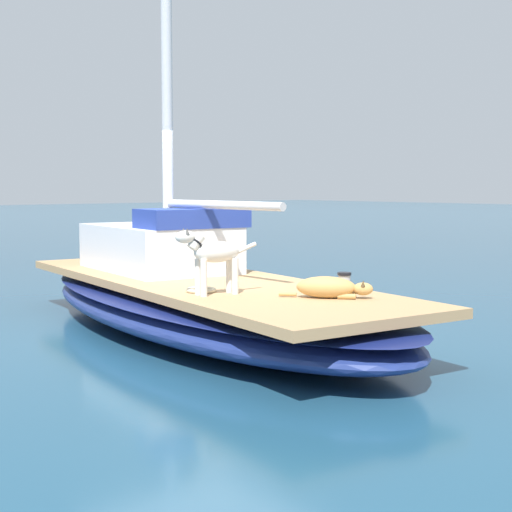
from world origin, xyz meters
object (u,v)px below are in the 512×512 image
object	(u,v)px
dog_white	(213,254)
sailboat_main	(202,305)
deck_winch	(344,283)
coiled_rope	(201,290)
dog_tan	(330,288)

from	to	relation	value
dog_white	sailboat_main	bearing A→B (deg)	57.81
deck_winch	coiled_rope	distance (m)	1.53
dog_white	deck_winch	distance (m)	1.44
coiled_rope	dog_tan	bearing A→B (deg)	-59.12
dog_tan	deck_winch	xyz separation A→B (m)	(0.44, 0.21, -0.01)
dog_tan	dog_white	distance (m)	1.25
sailboat_main	dog_tan	distance (m)	2.15
dog_tan	coiled_rope	xyz separation A→B (m)	(-0.72, 1.20, -0.08)
dog_tan	deck_winch	bearing A→B (deg)	25.15
dog_tan	deck_winch	world-z (taller)	dog_tan
dog_tan	dog_white	world-z (taller)	dog_white
dog_tan	sailboat_main	bearing A→B (deg)	90.67
deck_winch	dog_tan	bearing A→B (deg)	-154.85
deck_winch	coiled_rope	bearing A→B (deg)	139.33
coiled_rope	sailboat_main	bearing A→B (deg)	52.63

